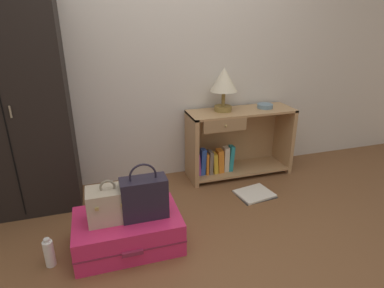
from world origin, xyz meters
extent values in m
plane|color=brown|center=(0.00, 0.00, 0.00)|extent=(9.00, 9.00, 0.00)
cube|color=beige|center=(0.00, 1.50, 1.30)|extent=(6.40, 0.10, 2.60)
cube|color=black|center=(-1.29, 1.20, 0.93)|extent=(0.88, 0.45, 1.85)
cube|color=black|center=(-1.29, 0.98, 0.93)|extent=(0.01, 0.01, 1.75)
cylinder|color=gray|center=(-1.24, 0.97, 0.93)|extent=(0.01, 0.01, 0.09)
cube|color=tan|center=(0.23, 1.24, 0.35)|extent=(0.04, 0.36, 0.70)
cube|color=tan|center=(1.27, 1.24, 0.35)|extent=(0.04, 0.36, 0.70)
cube|color=tan|center=(0.75, 1.24, 0.69)|extent=(1.08, 0.36, 0.02)
cube|color=tan|center=(0.75, 1.24, 0.06)|extent=(1.00, 0.36, 0.02)
cube|color=tan|center=(0.75, 1.41, 0.35)|extent=(1.00, 0.01, 0.68)
cube|color=#9D7950|center=(0.50, 1.07, 0.62)|extent=(0.43, 0.02, 0.12)
sphere|color=#9E844C|center=(0.50, 1.05, 0.62)|extent=(0.02, 0.02, 0.02)
cube|color=purple|center=(0.29, 1.21, 0.18)|extent=(0.04, 0.08, 0.23)
cube|color=#2D51B2|center=(0.33, 1.21, 0.20)|extent=(0.06, 0.08, 0.27)
cube|color=orange|center=(0.37, 1.21, 0.18)|extent=(0.02, 0.10, 0.23)
cube|color=#726659|center=(0.41, 1.21, 0.19)|extent=(0.04, 0.11, 0.24)
cube|color=gold|center=(0.46, 1.21, 0.17)|extent=(0.06, 0.10, 0.21)
cube|color=orange|center=(0.52, 1.21, 0.19)|extent=(0.07, 0.10, 0.25)
cube|color=beige|center=(0.59, 1.21, 0.20)|extent=(0.05, 0.08, 0.26)
cube|color=teal|center=(0.64, 1.21, 0.20)|extent=(0.06, 0.09, 0.27)
cylinder|color=olive|center=(0.56, 1.27, 0.72)|extent=(0.17, 0.17, 0.05)
cylinder|color=olive|center=(0.56, 1.27, 0.82)|extent=(0.04, 0.04, 0.15)
cone|color=beige|center=(0.56, 1.27, 1.01)|extent=(0.26, 0.26, 0.23)
cylinder|color=slate|center=(1.01, 1.25, 0.72)|extent=(0.16, 0.16, 0.04)
cube|color=#DB2860|center=(-0.51, 0.40, 0.12)|extent=(0.75, 0.47, 0.25)
cube|color=maroon|center=(-0.51, 0.40, 0.12)|extent=(0.75, 0.48, 0.01)
cube|color=maroon|center=(-0.51, 0.15, 0.12)|extent=(0.14, 0.02, 0.03)
cube|color=#B7A88E|center=(-0.62, 0.40, 0.37)|extent=(0.30, 0.19, 0.24)
torus|color=gray|center=(-0.62, 0.40, 0.51)|extent=(0.11, 0.02, 0.11)
cube|color=tan|center=(-0.71, 0.30, 0.41)|extent=(0.02, 0.01, 0.02)
cube|color=tan|center=(-0.54, 0.30, 0.41)|extent=(0.02, 0.01, 0.02)
cube|color=#231E2D|center=(-0.39, 0.37, 0.40)|extent=(0.32, 0.15, 0.30)
torus|color=#231E2D|center=(-0.39, 0.37, 0.57)|extent=(0.19, 0.01, 0.19)
cylinder|color=white|center=(-1.05, 0.35, 0.10)|extent=(0.07, 0.07, 0.19)
cylinder|color=silver|center=(-1.05, 0.35, 0.20)|extent=(0.04, 0.04, 0.02)
cube|color=white|center=(0.71, 0.78, 0.01)|extent=(0.36, 0.32, 0.02)
cube|color=black|center=(0.71, 0.78, 0.00)|extent=(0.37, 0.32, 0.01)
camera|label=1|loc=(-0.65, -1.59, 1.58)|focal=30.36mm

